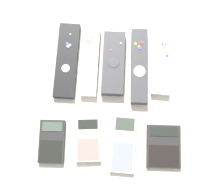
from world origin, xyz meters
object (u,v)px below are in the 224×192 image
remote_3 (139,66)px  calculator_0 (52,141)px  remote_4 (162,67)px  calculator_2 (123,144)px  remote_2 (115,64)px  remote_1 (91,62)px  calculator_1 (88,140)px  calculator_3 (163,146)px  remote_0 (67,60)px

remote_3 → calculator_0: (-0.23, -0.22, -0.01)m
remote_4 → calculator_2: size_ratio=1.05×
remote_2 → calculator_0: bearing=-125.3°
remote_3 → calculator_0: remote_3 is taller
remote_4 → remote_1: bearing=-179.0°
calculator_2 → calculator_0: bearing=-177.0°
remote_2 → calculator_2: 0.22m
calculator_1 → calculator_3: (0.20, -0.01, -0.00)m
calculator_1 → calculator_2: 0.09m
calculator_1 → calculator_2: size_ratio=0.78×
remote_4 → remote_2: bearing=-178.2°
remote_1 → remote_4: 0.20m
calculator_0 → calculator_3: size_ratio=1.01×
calculator_2 → calculator_3: bearing=1.0°
remote_2 → calculator_2: (0.03, -0.22, -0.01)m
remote_3 → calculator_2: size_ratio=1.37×
remote_4 → calculator_2: (-0.10, -0.22, -0.00)m
remote_3 → calculator_2: 0.22m
calculator_0 → calculator_3: bearing=-1.1°
remote_1 → remote_3: bearing=-3.3°
remote_2 → remote_3: same height
remote_1 → remote_0: bearing=180.0°
remote_3 → calculator_3: remote_3 is taller
remote_0 → remote_3: size_ratio=1.02×
remote_3 → calculator_0: 0.31m
remote_0 → calculator_2: bearing=-52.5°
remote_0 → calculator_2: size_ratio=1.40×
remote_0 → calculator_0: remote_0 is taller
remote_3 → remote_4: 0.06m
remote_3 → remote_2: bearing=174.6°
calculator_2 → remote_3: bearing=82.9°
remote_2 → calculator_3: bearing=-58.0°
remote_0 → calculator_2: 0.28m
calculator_0 → calculator_1: bearing=4.4°
remote_3 → calculator_2: (-0.04, -0.22, -0.01)m
remote_2 → calculator_0: (-0.16, -0.22, -0.01)m
remote_2 → calculator_0: size_ratio=1.56×
calculator_3 → calculator_2: bearing=178.0°
remote_3 → calculator_3: (0.07, -0.22, -0.01)m
remote_1 → calculator_1: size_ratio=1.65×
remote_3 → remote_4: size_ratio=1.30×
remote_0 → calculator_1: size_ratio=1.78×
calculator_3 → remote_3: bearing=107.4°
remote_2 → calculator_1: bearing=-106.1°
remote_1 → calculator_0: size_ratio=1.74×
calculator_1 → calculator_0: bearing=-178.3°
remote_0 → remote_1: size_ratio=1.08×
remote_1 → remote_4: size_ratio=1.23×
remote_2 → remote_4: remote_2 is taller
calculator_1 → remote_1: bearing=87.7°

